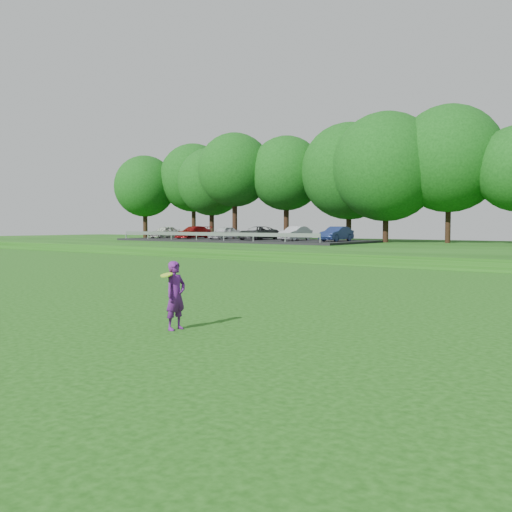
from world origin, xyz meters
The scene contains 4 objects.
ground centered at (0.00, 0.00, 0.00)m, with size 140.00×140.00×0.00m, color #15440D.
walking_path centered at (0.00, 20.00, 0.02)m, with size 130.00×1.60×0.04m, color gray.
parking_lot centered at (-24.15, 32.82, 1.06)m, with size 24.00×9.00×1.38m.
woman centered at (0.59, 0.55, 0.71)m, with size 0.35×0.61×1.41m.
Camera 1 is at (8.93, -7.61, 2.15)m, focal length 40.00 mm.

